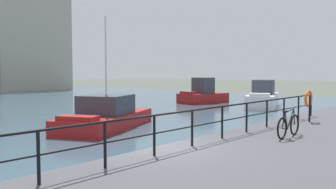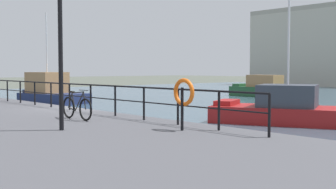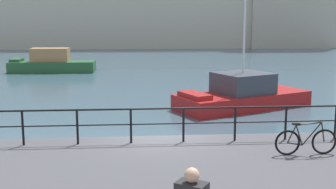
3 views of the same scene
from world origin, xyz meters
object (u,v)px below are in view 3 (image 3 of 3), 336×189
object	(u,v)px
moored_blue_motorboat	(51,63)
parked_bicycle	(306,141)
harbor_building	(177,5)
moored_cabin_cruiser	(242,95)

from	to	relation	value
moored_blue_motorboat	parked_bicycle	world-z (taller)	moored_blue_motorboat
moored_blue_motorboat	harbor_building	bearing A→B (deg)	-111.63
harbor_building	moored_blue_motorboat	bearing A→B (deg)	-113.19
harbor_building	parked_bicycle	size ratio (longest dim) A/B	33.31
moored_cabin_cruiser	parked_bicycle	bearing A→B (deg)	60.54
harbor_building	parked_bicycle	xyz separation A→B (m)	(-2.19, -59.54, -5.20)
harbor_building	moored_cabin_cruiser	world-z (taller)	harbor_building
moored_blue_motorboat	moored_cabin_cruiser	distance (m)	20.47
harbor_building	moored_blue_motorboat	distance (m)	36.02
parked_bicycle	moored_cabin_cruiser	bearing A→B (deg)	84.42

